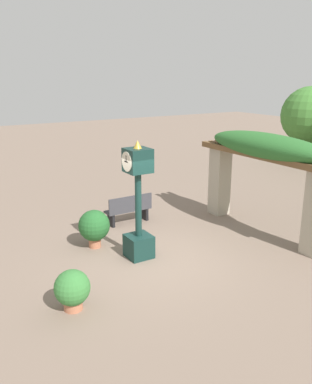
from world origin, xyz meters
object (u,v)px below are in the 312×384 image
at_px(potted_plant_near_right, 94,226).
at_px(park_bench, 129,210).
at_px(pedestal_clock, 138,205).
at_px(potted_plant_near_left, 72,289).

bearing_deg(potted_plant_near_right, park_bench, 124.82).
height_order(pedestal_clock, potted_plant_near_right, pedestal_clock).
distance_m(potted_plant_near_left, potted_plant_near_right, 2.96).
height_order(pedestal_clock, park_bench, pedestal_clock).
relative_size(pedestal_clock, potted_plant_near_left, 3.58).
height_order(potted_plant_near_left, potted_plant_near_right, potted_plant_near_right).
relative_size(pedestal_clock, park_bench, 2.03).
xyz_separation_m(potted_plant_near_left, park_bench, (-3.65, 3.15, -0.01)).
bearing_deg(pedestal_clock, potted_plant_near_left, -57.95).
relative_size(potted_plant_near_right, park_bench, 0.70).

